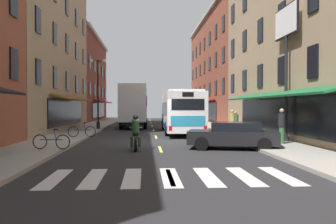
{
  "coord_description": "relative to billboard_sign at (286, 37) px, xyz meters",
  "views": [
    {
      "loc": [
        -0.73,
        -19.93,
        2.06
      ],
      "look_at": [
        0.91,
        4.58,
        1.65
      ],
      "focal_mm": 36.79,
      "sensor_mm": 36.0,
      "label": 1
    }
  ],
  "objects": [
    {
      "name": "ground_plane",
      "position": [
        -7.05,
        1.41,
        -5.9
      ],
      "size": [
        34.8,
        80.0,
        0.1
      ],
      "primitive_type": "cube",
      "color": "#28282B"
    },
    {
      "name": "lane_centre_dashes",
      "position": [
        -7.05,
        1.16,
        -5.85
      ],
      "size": [
        0.14,
        73.9,
        0.01
      ],
      "color": "#DBCC4C",
      "rests_on": "ground"
    },
    {
      "name": "crosswalk_near",
      "position": [
        -7.05,
        -8.59,
        -5.85
      ],
      "size": [
        7.1,
        2.8,
        0.01
      ],
      "color": "silver",
      "rests_on": "ground"
    },
    {
      "name": "sidewalk_left",
      "position": [
        -12.95,
        1.41,
        -5.78
      ],
      "size": [
        3.0,
        80.0,
        0.14
      ],
      "primitive_type": "cube",
      "color": "#A39E93",
      "rests_on": "ground"
    },
    {
      "name": "sidewalk_right",
      "position": [
        -1.15,
        1.41,
        -5.78
      ],
      "size": [
        3.0,
        80.0,
        0.14
      ],
      "primitive_type": "cube",
      "color": "#A39E93",
      "rests_on": "ground"
    },
    {
      "name": "storefront_row_right",
      "position": [
        4.33,
        2.74,
        1.6
      ],
      "size": [
        9.44,
        79.9,
        17.23
      ],
      "color": "brown",
      "rests_on": "ground"
    },
    {
      "name": "billboard_sign",
      "position": [
        0.0,
        0.0,
        0.0
      ],
      "size": [
        0.4,
        2.93,
        7.45
      ],
      "color": "black",
      "rests_on": "sidewalk_right"
    },
    {
      "name": "transit_bus",
      "position": [
        -5.02,
        8.26,
        -4.2
      ],
      "size": [
        2.78,
        11.16,
        3.16
      ],
      "color": "white",
      "rests_on": "ground"
    },
    {
      "name": "box_truck",
      "position": [
        -8.83,
        14.27,
        -3.79
      ],
      "size": [
        2.55,
        7.64,
        4.01
      ],
      "color": "black",
      "rests_on": "ground"
    },
    {
      "name": "sedan_near",
      "position": [
        -3.53,
        -2.24,
        -5.19
      ],
      "size": [
        4.55,
        2.85,
        1.29
      ],
      "color": "black",
      "rests_on": "ground"
    },
    {
      "name": "sedan_mid",
      "position": [
        -8.98,
        23.07,
        -5.13
      ],
      "size": [
        1.95,
        4.3,
        1.43
      ],
      "color": "silver",
      "rests_on": "ground"
    },
    {
      "name": "motorcycle_rider",
      "position": [
        -8.22,
        -2.27,
        -5.15
      ],
      "size": [
        0.62,
        2.07,
        1.66
      ],
      "color": "black",
      "rests_on": "ground"
    },
    {
      "name": "bicycle_near",
      "position": [
        -11.73,
        3.29,
        -5.35
      ],
      "size": [
        1.71,
        0.48,
        0.91
      ],
      "color": "black",
      "rests_on": "sidewalk_left"
    },
    {
      "name": "bicycle_mid",
      "position": [
        -11.96,
        -2.89,
        -5.35
      ],
      "size": [
        1.71,
        0.48,
        0.91
      ],
      "color": "black",
      "rests_on": "sidewalk_left"
    },
    {
      "name": "pedestrian_near",
      "position": [
        -2.09,
        3.54,
        -4.81
      ],
      "size": [
        0.41,
        0.53,
        1.71
      ],
      "rotation": [
        0.0,
        0.0,
        2.79
      ],
      "color": "#33663F",
      "rests_on": "sidewalk_right"
    },
    {
      "name": "pedestrian_mid",
      "position": [
        -1.49,
        4.96,
        -4.91
      ],
      "size": [
        0.36,
        0.36,
        1.57
      ],
      "rotation": [
        0.0,
        0.0,
        4.1
      ],
      "color": "maroon",
      "rests_on": "sidewalk_right"
    },
    {
      "name": "pedestrian_far",
      "position": [
        -0.77,
        -1.33,
        -4.78
      ],
      "size": [
        0.36,
        0.36,
        1.81
      ],
      "rotation": [
        0.0,
        0.0,
        5.42
      ],
      "color": "#33663F",
      "rests_on": "sidewalk_right"
    },
    {
      "name": "street_lamp_twin",
      "position": [
        -11.76,
        10.99,
        -2.46
      ],
      "size": [
        1.42,
        0.32,
        5.92
      ],
      "color": "black",
      "rests_on": "sidewalk_left"
    }
  ]
}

